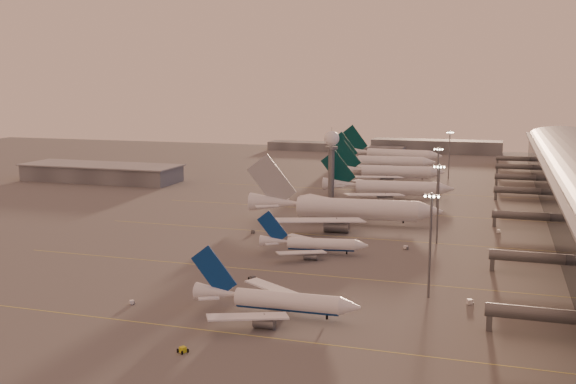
% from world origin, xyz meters
% --- Properties ---
extents(ground, '(700.00, 700.00, 0.00)m').
position_xyz_m(ground, '(0.00, 0.00, 0.00)').
color(ground, '#5B5858').
rests_on(ground, ground).
extents(taxiway_markings, '(180.00, 185.25, 0.02)m').
position_xyz_m(taxiway_markings, '(30.00, 56.00, 0.01)').
color(taxiway_markings, '#E6DB51').
rests_on(taxiway_markings, ground).
extents(hangar, '(82.00, 27.00, 8.50)m').
position_xyz_m(hangar, '(-120.00, 140.00, 4.32)').
color(hangar, '#5C5E63').
rests_on(hangar, ground).
extents(radar_tower, '(6.40, 6.40, 31.10)m').
position_xyz_m(radar_tower, '(5.00, 120.00, 20.95)').
color(radar_tower, slate).
rests_on(radar_tower, ground).
extents(mast_a, '(3.60, 0.56, 25.00)m').
position_xyz_m(mast_a, '(58.00, 0.00, 13.74)').
color(mast_a, slate).
rests_on(mast_a, ground).
extents(mast_b, '(3.60, 0.56, 25.00)m').
position_xyz_m(mast_b, '(55.00, 55.00, 13.74)').
color(mast_b, slate).
rests_on(mast_b, ground).
extents(mast_c, '(3.60, 0.56, 25.00)m').
position_xyz_m(mast_c, '(50.00, 110.00, 13.74)').
color(mast_c, slate).
rests_on(mast_c, ground).
extents(mast_d, '(3.60, 0.56, 25.00)m').
position_xyz_m(mast_d, '(48.00, 200.00, 13.74)').
color(mast_d, slate).
rests_on(mast_d, ground).
extents(distant_horizon, '(165.00, 37.50, 9.00)m').
position_xyz_m(distant_horizon, '(2.62, 325.14, 3.89)').
color(distant_horizon, '#5C5E63').
rests_on(distant_horizon, ground).
extents(narrowbody_near, '(38.04, 30.37, 14.86)m').
position_xyz_m(narrowbody_near, '(27.87, -23.15, 3.01)').
color(narrowbody_near, white).
rests_on(narrowbody_near, ground).
extents(narrowbody_mid, '(32.57, 25.80, 12.79)m').
position_xyz_m(narrowbody_mid, '(21.75, 30.26, 2.59)').
color(narrowbody_mid, white).
rests_on(narrowbody_mid, ground).
extents(widebody_white, '(69.83, 55.75, 24.56)m').
position_xyz_m(widebody_white, '(21.16, 74.02, 4.26)').
color(widebody_white, white).
rests_on(widebody_white, ground).
extents(greentail_a, '(57.10, 45.88, 20.77)m').
position_xyz_m(greentail_a, '(27.48, 131.07, 3.67)').
color(greentail_a, white).
rests_on(greentail_a, ground).
extents(greentail_b, '(56.90, 45.68, 20.72)m').
position_xyz_m(greentail_b, '(19.55, 182.89, 3.66)').
color(greentail_b, white).
rests_on(greentail_b, ground).
extents(greentail_c, '(59.84, 48.17, 21.73)m').
position_xyz_m(greentail_c, '(10.22, 223.39, 3.84)').
color(greentail_c, white).
rests_on(greentail_c, ground).
extents(greentail_d, '(63.51, 51.07, 23.09)m').
position_xyz_m(greentail_d, '(9.46, 258.94, 4.08)').
color(greentail_d, white).
rests_on(greentail_d, ground).
extents(gsv_truck_a, '(4.76, 4.66, 1.98)m').
position_xyz_m(gsv_truck_a, '(-5.69, -25.05, 1.01)').
color(gsv_truck_a, white).
rests_on(gsv_truck_a, ground).
extents(gsv_tug_near, '(3.66, 4.32, 1.06)m').
position_xyz_m(gsv_tug_near, '(17.49, -46.96, 0.55)').
color(gsv_tug_near, yellow).
rests_on(gsv_tug_near, ground).
extents(gsv_catering_a, '(6.17, 4.67, 4.63)m').
position_xyz_m(gsv_catering_a, '(67.73, -2.14, 2.32)').
color(gsv_catering_a, white).
rests_on(gsv_catering_a, ground).
extents(gsv_tug_mid, '(4.04, 3.36, 1.00)m').
position_xyz_m(gsv_tug_mid, '(13.49, 0.90, 0.51)').
color(gsv_tug_mid, '#55585A').
rests_on(gsv_tug_mid, ground).
extents(gsv_truck_b, '(5.97, 4.15, 2.27)m').
position_xyz_m(gsv_truck_b, '(47.19, 44.27, 1.16)').
color(gsv_truck_b, white).
rests_on(gsv_truck_b, ground).
extents(gsv_truck_c, '(6.40, 3.71, 2.44)m').
position_xyz_m(gsv_truck_c, '(-4.43, 51.04, 1.24)').
color(gsv_truck_c, '#55585A').
rests_on(gsv_truck_c, ground).
extents(gsv_catering_b, '(5.11, 2.65, 4.07)m').
position_xyz_m(gsv_catering_b, '(73.59, 75.84, 2.04)').
color(gsv_catering_b, white).
rests_on(gsv_catering_b, ground).
extents(gsv_truck_d, '(4.50, 6.37, 2.43)m').
position_xyz_m(gsv_truck_d, '(-15.78, 132.77, 1.24)').
color(gsv_truck_d, yellow).
rests_on(gsv_truck_d, ground).
extents(gsv_tug_hangar, '(3.92, 2.79, 1.02)m').
position_xyz_m(gsv_tug_hangar, '(48.62, 164.27, 0.53)').
color(gsv_tug_hangar, yellow).
rests_on(gsv_tug_hangar, ground).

